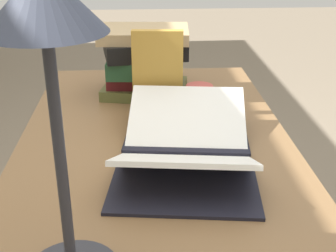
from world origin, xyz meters
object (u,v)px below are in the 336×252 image
book_stack_tall (144,61)px  coffee_mug (199,100)px  reading_lamp (49,52)px  open_book (186,146)px  book_standing_upright (158,74)px

book_stack_tall → coffee_mug: 0.25m
reading_lamp → open_book: bearing=-29.0°
book_standing_upright → reading_lamp: 0.75m
coffee_mug → book_standing_upright: bearing=93.6°
book_standing_upright → coffee_mug: 0.15m
book_stack_tall → book_standing_upright: 0.19m
open_book → book_stack_tall: (0.46, 0.09, 0.08)m
book_stack_tall → book_standing_upright: bearing=-169.3°
book_standing_upright → coffee_mug: size_ratio=2.41×
open_book → coffee_mug: (0.28, -0.07, 0.01)m
book_stack_tall → coffee_mug: book_stack_tall is taller
book_stack_tall → coffee_mug: (-0.18, -0.16, -0.07)m
book_stack_tall → book_standing_upright: book_standing_upright is taller
open_book → book_stack_tall: book_stack_tall is taller
book_stack_tall → reading_lamp: bearing=171.2°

